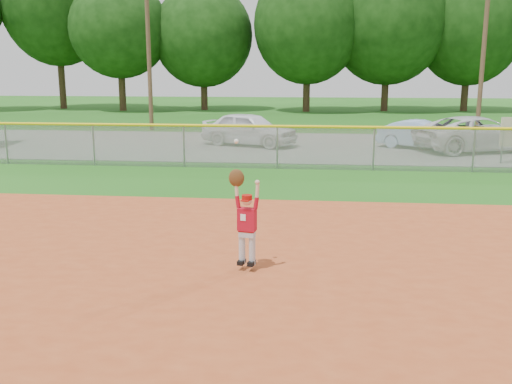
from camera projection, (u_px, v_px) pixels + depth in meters
ground at (240, 263)px, 10.40m from camera, size 120.00×120.00×0.00m
clay_infield at (211, 338)px, 7.48m from camera, size 24.00×16.00×0.04m
parking_strip at (286, 146)px, 25.94m from camera, size 44.00×10.00×0.03m
car_white_a at (249, 129)px, 25.81m from camera, size 4.74×3.26×1.50m
car_blue at (421, 135)px, 24.77m from camera, size 3.88×2.93×1.22m
car_white_b at (478, 134)px, 23.99m from camera, size 5.83×4.15×1.47m
outfield_fence at (277, 144)px, 19.93m from camera, size 40.06×0.10×1.55m
power_lines at (311, 45)px, 30.68m from camera, size 19.40×0.24×9.00m
tree_line at (313, 16)px, 45.53m from camera, size 62.37×13.00×14.43m
ballplayer at (245, 218)px, 9.79m from camera, size 0.56×0.29×2.19m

